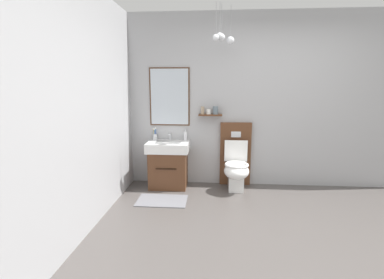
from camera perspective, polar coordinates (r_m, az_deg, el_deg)
name	(u,v)px	position (r m, az deg, el deg)	size (l,w,h in m)	color
ground_plane	(298,251)	(3.20, 20.53, -20.24)	(5.80, 5.06, 0.10)	#4C4744
wall_back	(269,101)	(4.58, 15.12, 7.44)	(4.60, 0.60, 2.65)	#A8A8AA
wall_left	(69,111)	(2.99, -23.39, 5.27)	(0.12, 3.86, 2.65)	#A8A8AA
bath_mat	(162,201)	(4.02, -6.03, -12.09)	(0.68, 0.44, 0.01)	slate
vanity_sink_left	(169,163)	(4.45, -4.73, -4.78)	(0.64, 0.49, 0.71)	#56331E
tap_on_left_sink	(170,135)	(4.54, -4.45, 0.81)	(0.03, 0.13, 0.11)	silver
toilet	(236,164)	(4.42, 8.78, -4.96)	(0.48, 0.62, 1.00)	#56331E
toothbrush_cup	(155,136)	(4.57, -7.43, 0.68)	(0.07, 0.07, 0.20)	silver
soap_dispenser	(185,136)	(4.50, -1.32, 0.77)	(0.06, 0.06, 0.17)	white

